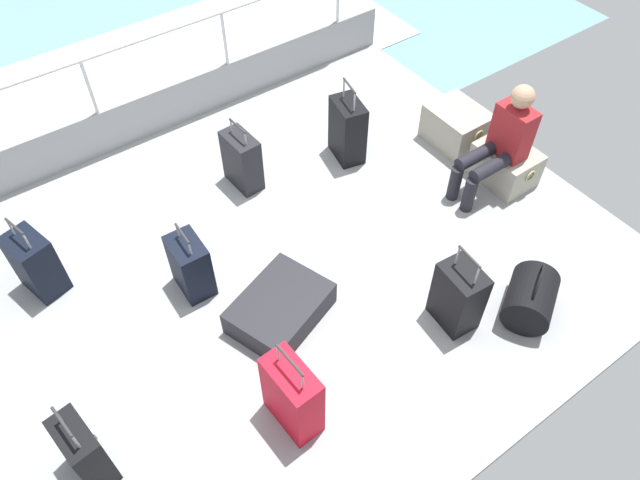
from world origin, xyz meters
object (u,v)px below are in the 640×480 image
(suitcase_6, at_px, (242,161))
(duffel_bag, at_px, (531,298))
(suitcase_2, at_px, (292,396))
(suitcase_1, at_px, (458,296))
(passenger_seated, at_px, (501,141))
(cargo_crate_0, at_px, (456,126))
(suitcase_3, at_px, (36,264))
(cargo_crate_1, at_px, (505,164))
(suitcase_5, at_px, (280,308))
(suitcase_7, at_px, (84,451))
(suitcase_4, at_px, (348,130))
(suitcase_0, at_px, (191,266))

(suitcase_6, bearing_deg, duffel_bag, 22.26)
(suitcase_2, bearing_deg, suitcase_1, 88.29)
(passenger_seated, xyz_separation_m, suitcase_1, (0.87, -1.29, -0.25))
(cargo_crate_0, xyz_separation_m, suitcase_6, (-0.70, -2.00, 0.08))
(suitcase_1, xyz_separation_m, suitcase_3, (-2.13, -2.44, -0.01))
(cargo_crate_1, height_order, suitcase_1, suitcase_1)
(cargo_crate_0, relative_size, suitcase_1, 0.78)
(suitcase_1, distance_m, suitcase_6, 2.29)
(suitcase_5, bearing_deg, cargo_crate_0, 106.33)
(suitcase_3, xyz_separation_m, suitcase_7, (1.63, -0.25, -0.01))
(suitcase_4, bearing_deg, passenger_seated, 36.11)
(cargo_crate_0, distance_m, suitcase_0, 2.94)
(cargo_crate_1, height_order, suitcase_0, suitcase_0)
(cargo_crate_1, distance_m, suitcase_4, 1.49)
(cargo_crate_1, relative_size, passenger_seated, 0.55)
(suitcase_2, distance_m, suitcase_7, 1.33)
(passenger_seated, relative_size, suitcase_6, 1.55)
(passenger_seated, xyz_separation_m, suitcase_7, (0.36, -3.98, -0.27))
(suitcase_0, relative_size, suitcase_6, 0.96)
(cargo_crate_1, xyz_separation_m, suitcase_0, (-0.56, -2.93, 0.08))
(suitcase_3, height_order, duffel_bag, suitcase_3)
(suitcase_3, relative_size, suitcase_4, 0.89)
(suitcase_1, xyz_separation_m, suitcase_2, (-0.04, -1.45, 0.02))
(suitcase_2, bearing_deg, passenger_seated, 106.81)
(suitcase_0, xyz_separation_m, suitcase_5, (0.65, 0.40, -0.14))
(suitcase_6, bearing_deg, suitcase_3, -87.22)
(suitcase_4, distance_m, suitcase_5, 1.97)
(suitcase_2, xyz_separation_m, suitcase_4, (-1.93, 1.92, -0.00))
(suitcase_1, bearing_deg, cargo_crate_1, 120.69)
(duffel_bag, bearing_deg, suitcase_0, -131.10)
(suitcase_2, height_order, suitcase_5, suitcase_2)
(suitcase_0, bearing_deg, cargo_crate_1, 79.23)
(suitcase_0, bearing_deg, suitcase_6, 130.30)
(suitcase_3, height_order, suitcase_4, suitcase_4)
(suitcase_3, bearing_deg, suitcase_4, 86.98)
(suitcase_2, distance_m, duffel_bag, 1.98)
(suitcase_4, bearing_deg, suitcase_7, -65.07)
(suitcase_5, relative_size, suitcase_7, 1.24)
(suitcase_1, height_order, suitcase_5, suitcase_1)
(suitcase_3, bearing_deg, suitcase_0, 54.01)
(suitcase_0, height_order, duffel_bag, suitcase_0)
(cargo_crate_0, height_order, suitcase_0, suitcase_0)
(suitcase_7, bearing_deg, duffel_bag, 75.97)
(suitcase_2, bearing_deg, suitcase_0, -179.04)
(cargo_crate_1, bearing_deg, suitcase_4, -138.38)
(suitcase_1, bearing_deg, cargo_crate_0, 136.00)
(suitcase_1, height_order, duffel_bag, suitcase_1)
(passenger_seated, xyz_separation_m, suitcase_4, (-1.11, -0.81, -0.23))
(suitcase_2, bearing_deg, cargo_crate_0, 116.91)
(cargo_crate_1, distance_m, suitcase_3, 4.10)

